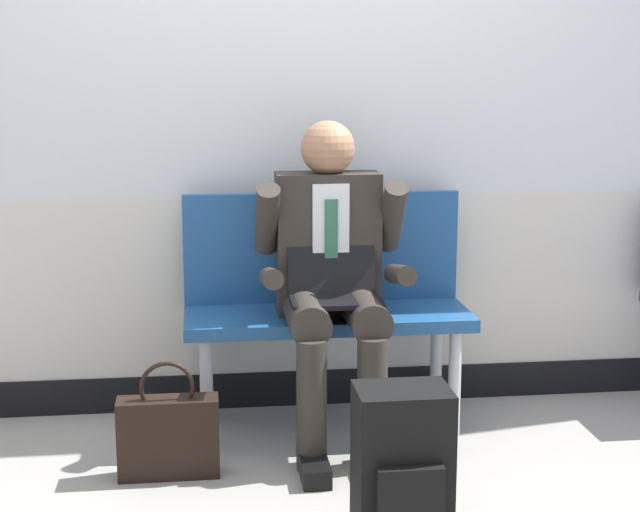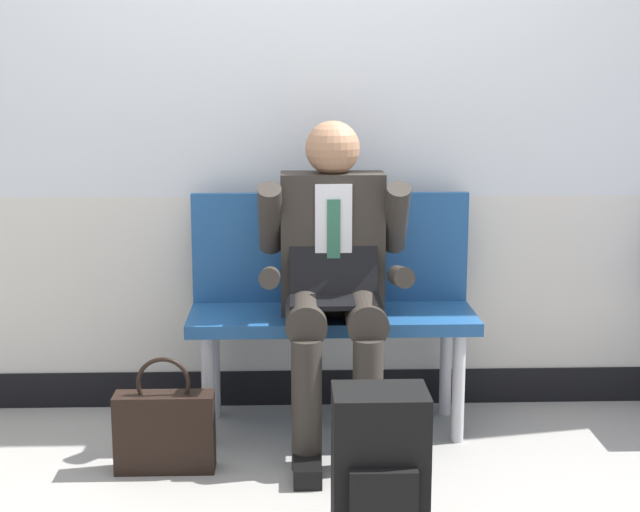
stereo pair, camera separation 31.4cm
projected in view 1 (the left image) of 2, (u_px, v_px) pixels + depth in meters
ground_plane at (313, 472)px, 3.48m from camera, size 18.00×18.00×0.00m
station_wall at (290, 42)px, 3.94m from camera, size 5.68×0.14×3.10m
bench_with_person at (325, 293)px, 3.87m from camera, size 1.12×0.42×0.94m
person_seated at (332, 275)px, 3.66m from camera, size 0.57×0.70×1.24m
backpack at (402, 469)px, 2.91m from camera, size 0.28×0.25×0.50m
handbag at (168, 435)px, 3.42m from camera, size 0.36×0.11×0.43m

